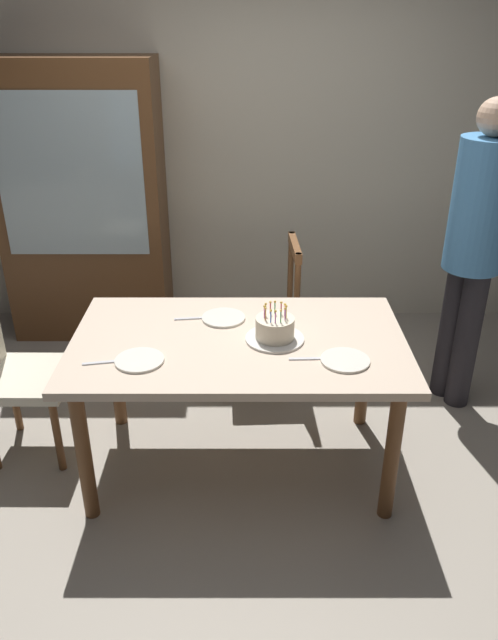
{
  "coord_description": "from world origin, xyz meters",
  "views": [
    {
      "loc": [
        0.05,
        -2.56,
        2.14
      ],
      "look_at": [
        0.05,
        0.0,
        0.85
      ],
      "focal_mm": 34.36,
      "sensor_mm": 36.0,
      "label": 1
    }
  ],
  "objects_px": {
    "dining_table": "(239,355)",
    "plate_near_guest": "(345,360)",
    "plate_near_celebrant": "(139,360)",
    "chair_upholstered": "(7,364)",
    "person_guest": "(475,241)",
    "plate_far_side": "(223,318)",
    "chair_spindle_back": "(265,319)",
    "birthday_cake": "(275,330)",
    "china_cabinet": "(84,205)"
  },
  "relations": [
    {
      "from": "chair_spindle_back",
      "to": "birthday_cake",
      "type": "bearing_deg",
      "value": -88.22
    },
    {
      "from": "chair_upholstered",
      "to": "person_guest",
      "type": "height_order",
      "value": "person_guest"
    },
    {
      "from": "plate_near_celebrant",
      "to": "plate_near_guest",
      "type": "xyz_separation_m",
      "value": [
        0.92,
        0.0,
        0.0
      ]
    },
    {
      "from": "birthday_cake",
      "to": "plate_far_side",
      "type": "relative_size",
      "value": 1.27
    },
    {
      "from": "chair_spindle_back",
      "to": "person_guest",
      "type": "xyz_separation_m",
      "value": [
        1.14,
        -0.16,
        0.56
      ]
    },
    {
      "from": "dining_table",
      "to": "chair_upholstered",
      "type": "relative_size",
      "value": 1.68
    },
    {
      "from": "plate_near_guest",
      "to": "plate_near_celebrant",
      "type": "bearing_deg",
      "value": 180.0
    },
    {
      "from": "dining_table",
      "to": "plate_near_celebrant",
      "type": "height_order",
      "value": "plate_near_celebrant"
    },
    {
      "from": "plate_far_side",
      "to": "chair_upholstered",
      "type": "xyz_separation_m",
      "value": [
        -1.11,
        -0.08,
        -0.22
      ]
    },
    {
      "from": "plate_near_celebrant",
      "to": "plate_far_side",
      "type": "bearing_deg",
      "value": 49.67
    },
    {
      "from": "plate_near_celebrant",
      "to": "chair_spindle_back",
      "type": "relative_size",
      "value": 0.23
    },
    {
      "from": "chair_spindle_back",
      "to": "chair_upholstered",
      "type": "height_order",
      "value": "same"
    },
    {
      "from": "chair_spindle_back",
      "to": "chair_upholstered",
      "type": "distance_m",
      "value": 1.49
    },
    {
      "from": "birthday_cake",
      "to": "plate_near_celebrant",
      "type": "distance_m",
      "value": 0.64
    },
    {
      "from": "person_guest",
      "to": "china_cabinet",
      "type": "distance_m",
      "value": 2.56
    },
    {
      "from": "plate_near_celebrant",
      "to": "person_guest",
      "type": "height_order",
      "value": "person_guest"
    },
    {
      "from": "chair_spindle_back",
      "to": "china_cabinet",
      "type": "relative_size",
      "value": 0.5
    },
    {
      "from": "plate_near_celebrant",
      "to": "person_guest",
      "type": "bearing_deg",
      "value": 25.97
    },
    {
      "from": "chair_upholstered",
      "to": "china_cabinet",
      "type": "distance_m",
      "value": 1.49
    },
    {
      "from": "dining_table",
      "to": "chair_upholstered",
      "type": "height_order",
      "value": "chair_upholstered"
    },
    {
      "from": "dining_table",
      "to": "chair_spindle_back",
      "type": "distance_m",
      "value": 0.83
    },
    {
      "from": "dining_table",
      "to": "chair_upholstered",
      "type": "bearing_deg",
      "value": 173.85
    },
    {
      "from": "chair_spindle_back",
      "to": "china_cabinet",
      "type": "distance_m",
      "value": 1.54
    },
    {
      "from": "plate_near_guest",
      "to": "chair_spindle_back",
      "type": "relative_size",
      "value": 0.23
    },
    {
      "from": "dining_table",
      "to": "birthday_cake",
      "type": "relative_size",
      "value": 5.69
    },
    {
      "from": "plate_near_celebrant",
      "to": "china_cabinet",
      "type": "bearing_deg",
      "value": 110.24
    },
    {
      "from": "dining_table",
      "to": "birthday_cake",
      "type": "bearing_deg",
      "value": -3.14
    },
    {
      "from": "birthday_cake",
      "to": "person_guest",
      "type": "relative_size",
      "value": 0.16
    },
    {
      "from": "chair_spindle_back",
      "to": "plate_near_celebrant",
      "type": "bearing_deg",
      "value": -120.29
    },
    {
      "from": "plate_far_side",
      "to": "chair_spindle_back",
      "type": "xyz_separation_m",
      "value": [
        0.23,
        0.58,
        -0.3
      ]
    },
    {
      "from": "person_guest",
      "to": "china_cabinet",
      "type": "relative_size",
      "value": 0.93
    },
    {
      "from": "birthday_cake",
      "to": "chair_spindle_back",
      "type": "height_order",
      "value": "chair_spindle_back"
    },
    {
      "from": "dining_table",
      "to": "plate_near_guest",
      "type": "distance_m",
      "value": 0.53
    },
    {
      "from": "dining_table",
      "to": "plate_near_guest",
      "type": "bearing_deg",
      "value": -23.83
    },
    {
      "from": "plate_far_side",
      "to": "plate_near_guest",
      "type": "xyz_separation_m",
      "value": [
        0.56,
        -0.42,
        0.0
      ]
    },
    {
      "from": "dining_table",
      "to": "plate_near_celebrant",
      "type": "xyz_separation_m",
      "value": [
        -0.44,
        -0.21,
        0.1
      ]
    },
    {
      "from": "plate_near_celebrant",
      "to": "birthday_cake",
      "type": "bearing_deg",
      "value": 18.3
    },
    {
      "from": "plate_near_celebrant",
      "to": "plate_far_side",
      "type": "height_order",
      "value": "same"
    },
    {
      "from": "birthday_cake",
      "to": "chair_spindle_back",
      "type": "bearing_deg",
      "value": 91.78
    },
    {
      "from": "chair_spindle_back",
      "to": "china_cabinet",
      "type": "xyz_separation_m",
      "value": [
        -1.24,
        0.77,
        0.49
      ]
    },
    {
      "from": "chair_spindle_back",
      "to": "person_guest",
      "type": "height_order",
      "value": "person_guest"
    },
    {
      "from": "plate_far_side",
      "to": "person_guest",
      "type": "relative_size",
      "value": 0.12
    },
    {
      "from": "plate_near_guest",
      "to": "person_guest",
      "type": "distance_m",
      "value": 1.2
    },
    {
      "from": "dining_table",
      "to": "person_guest",
      "type": "distance_m",
      "value": 1.48
    },
    {
      "from": "plate_near_guest",
      "to": "plate_far_side",
      "type": "bearing_deg",
      "value": 142.87
    },
    {
      "from": "plate_far_side",
      "to": "chair_upholstered",
      "type": "relative_size",
      "value": 0.23
    },
    {
      "from": "birthday_cake",
      "to": "plate_far_side",
      "type": "xyz_separation_m",
      "value": [
        -0.25,
        0.22,
        -0.05
      ]
    },
    {
      "from": "plate_near_celebrant",
      "to": "plate_near_guest",
      "type": "distance_m",
      "value": 0.92
    },
    {
      "from": "plate_near_guest",
      "to": "person_guest",
      "type": "bearing_deg",
      "value": 45.99
    },
    {
      "from": "plate_near_celebrant",
      "to": "chair_upholstered",
      "type": "distance_m",
      "value": 0.85
    }
  ]
}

